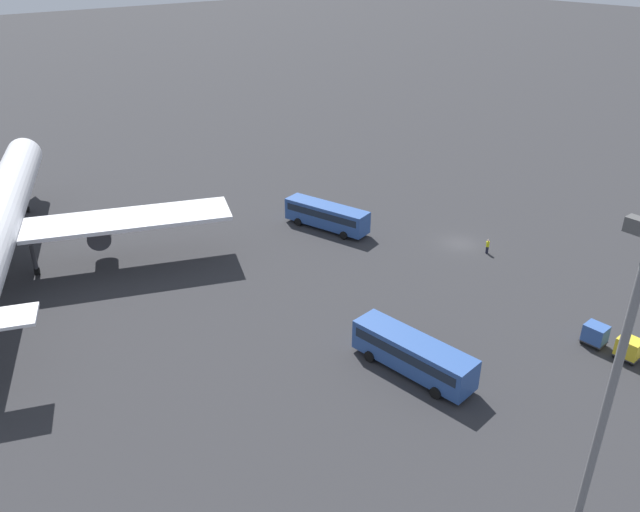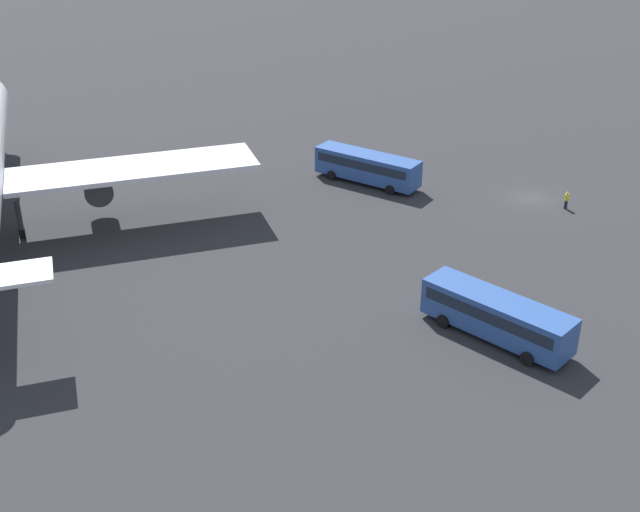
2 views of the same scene
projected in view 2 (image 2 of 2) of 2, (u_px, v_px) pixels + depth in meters
The scene contains 4 objects.
ground_plane at pixel (531, 198), 79.62m from camera, with size 600.00×600.00×0.00m, color #2D2D30.
shuttle_bus_near at pixel (367, 166), 82.34m from camera, with size 11.60×5.54×3.17m.
shuttle_bus_far at pixel (497, 314), 56.53m from camera, with size 11.41×4.10×3.19m.
worker_person at pixel (566, 200), 77.01m from camera, with size 0.38×0.38×1.74m.
Camera 2 is at (-41.92, 63.68, 31.63)m, focal length 45.00 mm.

